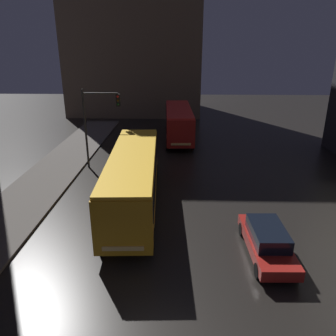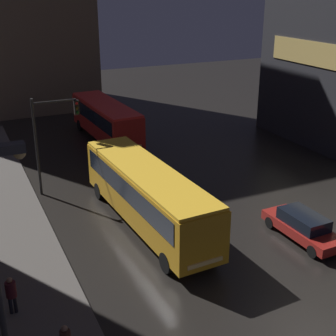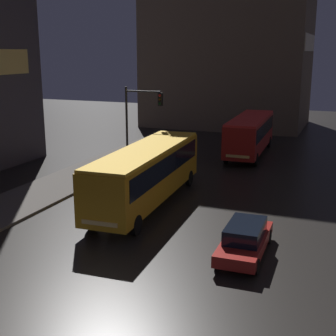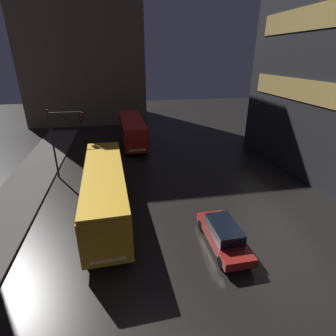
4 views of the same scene
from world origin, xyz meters
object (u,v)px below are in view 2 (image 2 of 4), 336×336
object	(u,v)px
pedestrian_mid	(11,292)
car_taxi	(303,226)
bus_near	(147,191)
bus_far	(106,118)
street_lamp_sidewalk	(1,254)
traffic_light_main	(51,130)

from	to	relation	value
pedestrian_mid	car_taxi	bearing A→B (deg)	-6.74
bus_near	car_taxi	xyz separation A→B (m)	(6.71, -4.75, -1.30)
bus_far	street_lamp_sidewalk	bearing A→B (deg)	64.28
car_taxi	traffic_light_main	size ratio (longest dim) A/B	0.77
bus_near	pedestrian_mid	xyz separation A→B (m)	(-7.76, -4.74, -0.90)
pedestrian_mid	traffic_light_main	world-z (taller)	traffic_light_main
car_taxi	traffic_light_main	world-z (taller)	traffic_light_main
pedestrian_mid	traffic_light_main	size ratio (longest dim) A/B	0.27
bus_near	pedestrian_mid	distance (m)	9.14
bus_far	pedestrian_mid	world-z (taller)	bus_far
traffic_light_main	bus_near	bearing A→B (deg)	-61.64
bus_far	street_lamp_sidewalk	world-z (taller)	street_lamp_sidewalk
bus_near	car_taxi	world-z (taller)	bus_near
traffic_light_main	pedestrian_mid	bearing A→B (deg)	-110.43
car_taxi	street_lamp_sidewalk	distance (m)	16.41
bus_far	pedestrian_mid	xyz separation A→B (m)	(-10.41, -20.03, -0.85)
car_taxi	traffic_light_main	bearing A→B (deg)	-49.10
bus_far	street_lamp_sidewalk	size ratio (longest dim) A/B	1.22
car_taxi	traffic_light_main	xyz separation A→B (m)	(-10.26, 11.32, 3.38)
car_taxi	pedestrian_mid	size ratio (longest dim) A/B	2.87
pedestrian_mid	street_lamp_sidewalk	distance (m)	6.73
bus_near	traffic_light_main	xyz separation A→B (m)	(-3.55, 6.57, 2.07)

